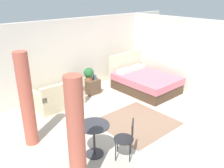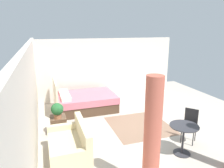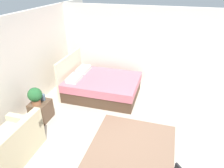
{
  "view_description": "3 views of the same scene",
  "coord_description": "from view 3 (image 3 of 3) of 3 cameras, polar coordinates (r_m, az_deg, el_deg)",
  "views": [
    {
      "loc": [
        -4.41,
        -3.91,
        3.36
      ],
      "look_at": [
        -0.1,
        0.94,
        0.81
      ],
      "focal_mm": 38.34,
      "sensor_mm": 36.0,
      "label": 1
    },
    {
      "loc": [
        -5.55,
        2.59,
        2.93
      ],
      "look_at": [
        0.79,
        0.49,
        1.15
      ],
      "focal_mm": 33.88,
      "sensor_mm": 36.0,
      "label": 2
    },
    {
      "loc": [
        -3.44,
        -0.63,
        3.27
      ],
      "look_at": [
        0.75,
        0.61,
        0.97
      ],
      "focal_mm": 32.98,
      "sensor_mm": 36.0,
      "label": 3
    }
  ],
  "objects": [
    {
      "name": "bed",
      "position": [
        6.26,
        -3.22,
        -0.47
      ],
      "size": [
        1.59,
        2.16,
        1.19
      ],
      "color": "#473323",
      "rests_on": "ground"
    },
    {
      "name": "area_rug",
      "position": [
        4.68,
        5.63,
        -16.61
      ],
      "size": [
        1.83,
        1.78,
        0.01
      ],
      "primitive_type": "cube",
      "color": "#7F604C",
      "rests_on": "ground"
    },
    {
      "name": "wall_back",
      "position": [
        5.35,
        -27.25,
        2.45
      ],
      "size": [
        8.82,
        0.12,
        2.52
      ],
      "primitive_type": "cube",
      "color": "silver",
      "rests_on": "ground"
    },
    {
      "name": "vase",
      "position": [
        5.44,
        -18.65,
        -3.52
      ],
      "size": [
        0.12,
        0.12,
        0.15
      ],
      "color": "slate",
      "rests_on": "nightstand"
    },
    {
      "name": "nightstand",
      "position": [
        5.55,
        -19.06,
        -6.97
      ],
      "size": [
        0.48,
        0.44,
        0.5
      ],
      "color": "brown",
      "rests_on": "ground"
    },
    {
      "name": "potted_plant",
      "position": [
        5.23,
        -20.56,
        -3.01
      ],
      "size": [
        0.34,
        0.34,
        0.44
      ],
      "color": "#935B3D",
      "rests_on": "nightstand"
    },
    {
      "name": "couch",
      "position": [
        4.65,
        -27.11,
        -15.79
      ],
      "size": [
        1.43,
        0.84,
        0.86
      ],
      "color": "beige",
      "rests_on": "ground"
    },
    {
      "name": "wall_right",
      "position": [
        6.69,
        10.39,
        9.81
      ],
      "size": [
        0.12,
        5.87,
        2.52
      ],
      "primitive_type": "cube",
      "color": "silver",
      "rests_on": "ground"
    },
    {
      "name": "ground_plane",
      "position": [
        4.8,
        4.56,
        -15.5
      ],
      "size": [
        8.82,
        8.87,
        0.02
      ],
      "primitive_type": "cube",
      "color": "#B2A899"
    }
  ]
}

